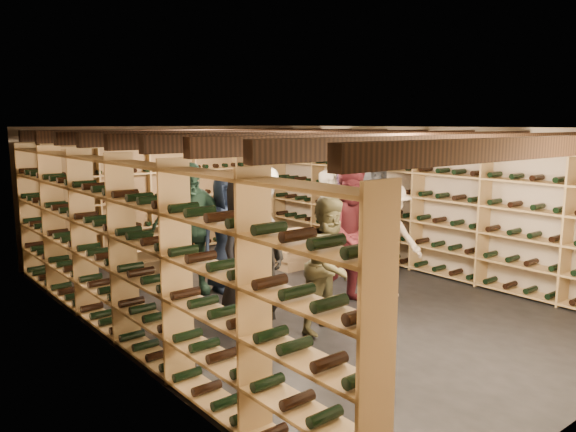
# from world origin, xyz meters

# --- Properties ---
(ground) EXTENTS (8.00, 8.00, 0.00)m
(ground) POSITION_xyz_m (0.00, 0.00, 0.00)
(ground) COLOR black
(ground) RESTS_ON ground
(walls) EXTENTS (5.52, 8.02, 2.40)m
(walls) POSITION_xyz_m (0.00, 0.00, 1.20)
(walls) COLOR #C0AD95
(walls) RESTS_ON ground
(ceiling) EXTENTS (5.50, 8.00, 0.01)m
(ceiling) POSITION_xyz_m (0.00, 0.00, 2.40)
(ceiling) COLOR beige
(ceiling) RESTS_ON walls
(ceiling_joists) EXTENTS (5.40, 7.12, 0.18)m
(ceiling_joists) POSITION_xyz_m (0.00, 0.00, 2.26)
(ceiling_joists) COLOR black
(ceiling_joists) RESTS_ON ground
(wine_rack_left) EXTENTS (0.32, 7.50, 2.15)m
(wine_rack_left) POSITION_xyz_m (-2.57, 0.00, 1.08)
(wine_rack_left) COLOR tan
(wine_rack_left) RESTS_ON ground
(wine_rack_right) EXTENTS (0.32, 7.50, 2.15)m
(wine_rack_right) POSITION_xyz_m (2.57, 0.00, 1.08)
(wine_rack_right) COLOR tan
(wine_rack_right) RESTS_ON ground
(wine_rack_back) EXTENTS (4.70, 0.30, 2.15)m
(wine_rack_back) POSITION_xyz_m (0.00, 3.83, 1.07)
(wine_rack_back) COLOR tan
(wine_rack_back) RESTS_ON ground
(crate_stack_left) EXTENTS (0.51, 0.35, 0.51)m
(crate_stack_left) POSITION_xyz_m (-1.27, 2.21, 0.26)
(crate_stack_left) COLOR tan
(crate_stack_left) RESTS_ON ground
(crate_stack_right) EXTENTS (0.50, 0.33, 0.68)m
(crate_stack_right) POSITION_xyz_m (0.93, 1.30, 0.34)
(crate_stack_right) COLOR tan
(crate_stack_right) RESTS_ON ground
(crate_loose) EXTENTS (0.52, 0.36, 0.17)m
(crate_loose) POSITION_xyz_m (0.02, 1.30, 0.09)
(crate_loose) COLOR tan
(crate_loose) RESTS_ON ground
(person_0) EXTENTS (1.06, 0.90, 1.86)m
(person_0) POSITION_xyz_m (-1.08, -0.24, 0.93)
(person_0) COLOR black
(person_0) RESTS_ON ground
(person_1) EXTENTS (0.75, 0.62, 1.76)m
(person_1) POSITION_xyz_m (-1.53, -1.19, 0.88)
(person_1) COLOR black
(person_1) RESTS_ON ground
(person_2) EXTENTS (0.90, 0.76, 1.63)m
(person_2) POSITION_xyz_m (-0.53, -1.19, 0.81)
(person_2) COLOR brown
(person_2) RESTS_ON ground
(person_3) EXTENTS (1.20, 0.91, 1.64)m
(person_3) POSITION_xyz_m (1.04, -0.71, 0.82)
(person_3) COLOR beige
(person_3) RESTS_ON ground
(person_6) EXTENTS (0.91, 0.64, 1.74)m
(person_6) POSITION_xyz_m (-0.54, 1.00, 0.87)
(person_6) COLOR #1D2A45
(person_6) RESTS_ON ground
(person_7) EXTENTS (0.74, 0.60, 1.73)m
(person_7) POSITION_xyz_m (1.06, 0.49, 0.87)
(person_7) COLOR gray
(person_7) RESTS_ON ground
(person_8) EXTENTS (1.10, 0.96, 1.91)m
(person_8) POSITION_xyz_m (0.41, -0.64, 0.96)
(person_8) COLOR #4B161C
(person_8) RESTS_ON ground
(person_9) EXTENTS (1.36, 1.10, 1.83)m
(person_9) POSITION_xyz_m (-0.01, 0.88, 0.92)
(person_9) COLOR #B1AFA2
(person_9) RESTS_ON ground
(person_10) EXTENTS (1.21, 0.76, 1.91)m
(person_10) POSITION_xyz_m (-1.06, 1.19, 0.96)
(person_10) COLOR #274A38
(person_10) RESTS_ON ground
(person_11) EXTENTS (1.84, 1.21, 1.90)m
(person_11) POSITION_xyz_m (1.71, 0.90, 0.95)
(person_11) COLOR #815991
(person_11) RESTS_ON ground
(person_12) EXTENTS (0.95, 0.65, 1.87)m
(person_12) POSITION_xyz_m (1.82, 0.36, 0.94)
(person_12) COLOR #323438
(person_12) RESTS_ON ground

